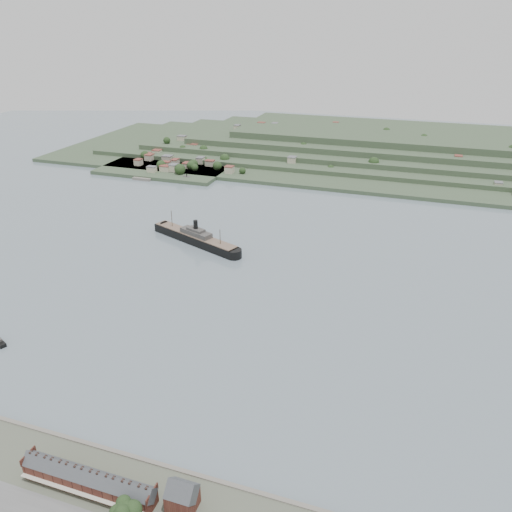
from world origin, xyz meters
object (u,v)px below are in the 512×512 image
(terrace_row, at_px, (89,480))
(steamship, at_px, (193,237))
(fig_tree, at_px, (125,512))
(gabled_building, at_px, (182,497))

(terrace_row, bearing_deg, steamship, 105.81)
(fig_tree, bearing_deg, terrace_row, 157.71)
(terrace_row, height_order, steamship, steamship)
(steamship, relative_size, fig_tree, 7.69)
(gabled_building, height_order, steamship, steamship)
(terrace_row, distance_m, steamship, 240.71)
(gabled_building, distance_m, fig_tree, 20.36)
(terrace_row, relative_size, gabled_building, 3.95)
(gabled_building, height_order, fig_tree, gabled_building)
(gabled_building, distance_m, steamship, 249.86)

